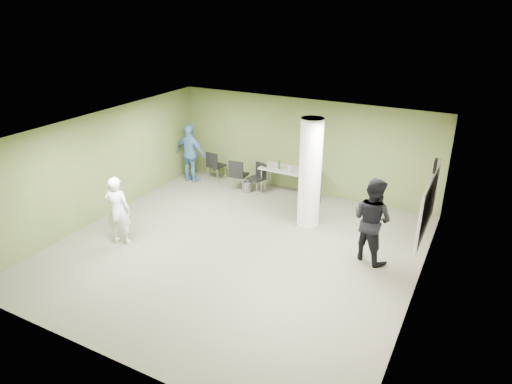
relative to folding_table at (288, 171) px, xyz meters
The scene contains 17 objects.
floor 3.63m from the folding_table, 85.73° to the right, with size 8.00×8.00×0.00m, color #4D4E3D.
ceiling 4.11m from the folding_table, 85.73° to the right, with size 8.00×8.00×0.00m, color white.
wall_back 0.84m from the folding_table, 59.81° to the left, with size 8.00×0.02×2.80m, color #535D2C.
wall_left 5.19m from the folding_table, 136.50° to the right, with size 0.02×8.00×2.80m, color #535D2C.
wall_right_cream 5.58m from the folding_table, 39.74° to the right, with size 0.02×8.00×2.80m, color beige.
column 2.10m from the folding_table, 50.71° to the right, with size 0.56×0.56×2.80m, color silver.
whiteboard 4.86m from the folding_table, 29.26° to the right, with size 0.05×2.30×1.30m.
wall_clock 5.06m from the folding_table, 29.25° to the right, with size 0.06×0.32×0.32m.
folding_table is the anchor object (origin of this frame).
wastebasket 1.36m from the folding_table, 160.10° to the right, with size 0.27×0.27×0.31m, color #4C4C4C.
chair_back_left 2.54m from the folding_table, behind, with size 0.53×0.53×0.95m.
chair_back_right 1.53m from the folding_table, 162.02° to the right, with size 0.54×0.54×0.98m.
chair_table_left 0.93m from the folding_table, 165.45° to the right, with size 0.55×0.55×0.88m.
chair_table_right 1.60m from the folding_table, 41.98° to the right, with size 0.53×0.53×0.88m.
woman_white 5.11m from the folding_table, 117.19° to the right, with size 0.61×0.40×1.68m, color white.
man_black 4.01m from the folding_table, 38.94° to the right, with size 0.94×0.73×1.94m, color black.
man_blue 3.18m from the folding_table, behind, with size 1.09×0.45×1.86m, color teal.
Camera 1 is at (4.76, -7.99, 5.43)m, focal length 32.00 mm.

